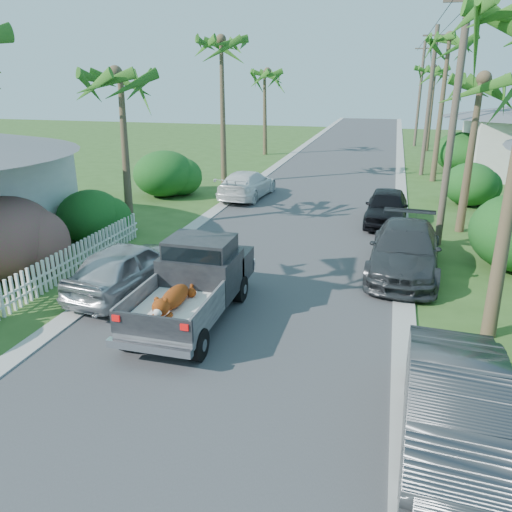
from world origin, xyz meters
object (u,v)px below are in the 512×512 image
(parked_car_ln, at_px, (129,267))
(palm_r_b, at_px, (481,80))
(parked_car_rn, at_px, (455,410))
(parked_car_lf, at_px, (247,185))
(utility_pole_b, at_px, (453,120))
(utility_pole_c, at_px, (429,102))
(parked_car_rm, at_px, (405,250))
(palm_r_c, at_px, (450,38))
(palm_l_d, at_px, (265,72))
(palm_l_c, at_px, (221,41))
(utility_pole_d, at_px, (420,94))
(palm_r_d, at_px, (435,68))
(parked_car_rf, at_px, (387,207))
(pickup_truck, at_px, (197,279))
(palm_l_b, at_px, (118,74))

(parked_car_ln, relative_size, palm_r_b, 0.62)
(parked_car_rn, relative_size, parked_car_lf, 0.95)
(utility_pole_b, distance_m, utility_pole_c, 15.00)
(utility_pole_c, bearing_deg, parked_car_rm, -94.10)
(parked_car_lf, xyz_separation_m, palm_r_c, (9.80, 7.32, 7.40))
(palm_l_d, distance_m, palm_r_c, 15.10)
(parked_car_rn, bearing_deg, palm_l_c, 120.34)
(parked_car_rm, distance_m, palm_r_b, 7.80)
(parked_car_rn, height_order, utility_pole_c, utility_pole_c)
(palm_l_d, height_order, utility_pole_c, utility_pole_c)
(parked_car_ln, bearing_deg, utility_pole_d, -97.62)
(palm_l_d, height_order, utility_pole_b, utility_pole_b)
(parked_car_rm, bearing_deg, palm_r_d, 89.04)
(parked_car_lf, bearing_deg, parked_car_rf, 160.60)
(parked_car_ln, distance_m, palm_r_c, 23.47)
(parked_car_rm, height_order, utility_pole_d, utility_pole_d)
(parked_car_ln, distance_m, palm_l_c, 17.71)
(parked_car_lf, bearing_deg, palm_r_c, -138.72)
(pickup_truck, bearing_deg, palm_l_b, 129.70)
(palm_r_b, xyz_separation_m, utility_pole_b, (-1.00, -2.00, -1.35))
(parked_car_lf, bearing_deg, palm_r_b, 164.69)
(utility_pole_c, bearing_deg, palm_l_c, -152.65)
(parked_car_rf, height_order, palm_l_b, palm_l_b)
(utility_pole_b, distance_m, utility_pole_d, 30.00)
(parked_car_ln, xyz_separation_m, palm_l_b, (-3.20, 6.02, 5.39))
(parked_car_ln, bearing_deg, palm_l_d, -77.76)
(parked_car_rn, bearing_deg, palm_r_b, 85.61)
(palm_r_c, bearing_deg, palm_l_b, -132.88)
(palm_r_b, height_order, utility_pole_c, utility_pole_c)
(parked_car_rn, relative_size, palm_r_d, 0.58)
(parked_car_rf, relative_size, utility_pole_d, 0.48)
(palm_r_b, bearing_deg, palm_r_d, 90.23)
(palm_l_d, relative_size, utility_pole_c, 0.86)
(parked_car_rm, distance_m, palm_r_c, 18.03)
(palm_l_c, bearing_deg, palm_r_c, 18.15)
(parked_car_rf, bearing_deg, utility_pole_d, 87.42)
(palm_l_b, xyz_separation_m, palm_l_d, (0.30, 22.00, 0.29))
(utility_pole_b, bearing_deg, utility_pole_c, 90.00)
(parked_car_rn, bearing_deg, palm_r_d, 90.08)
(parked_car_rn, bearing_deg, pickup_truck, 150.57)
(palm_r_d, distance_m, utility_pole_d, 3.79)
(palm_r_d, bearing_deg, utility_pole_d, 106.70)
(palm_l_c, distance_m, utility_pole_d, 24.22)
(utility_pole_b, height_order, utility_pole_d, same)
(palm_r_d, bearing_deg, parked_car_rm, -94.17)
(palm_l_c, bearing_deg, palm_l_d, 92.39)
(palm_l_c, relative_size, palm_r_b, 1.28)
(parked_car_ln, height_order, palm_r_c, palm_r_c)
(utility_pole_b, bearing_deg, parked_car_rm, -111.41)
(palm_l_b, bearing_deg, utility_pole_c, 52.22)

